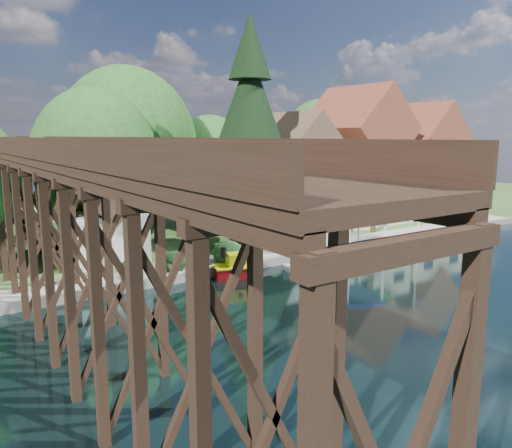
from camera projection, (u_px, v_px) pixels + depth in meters
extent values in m
plane|color=black|center=(361.00, 292.00, 30.28)|extent=(140.00, 140.00, 0.00)
cube|color=#314E1F|center=(147.00, 215.00, 57.92)|extent=(140.00, 52.00, 0.50)
cube|color=slate|center=(323.00, 253.00, 38.95)|extent=(60.00, 0.40, 0.62)
cube|color=gray|center=(330.00, 244.00, 41.08)|extent=(50.00, 2.60, 0.06)
cube|color=black|center=(274.00, 399.00, 10.30)|extent=(4.00, 0.36, 8.00)
cube|color=black|center=(201.00, 346.00, 12.91)|extent=(4.00, 0.36, 8.00)
cube|color=black|center=(152.00, 310.00, 15.51)|extent=(4.00, 0.36, 8.00)
cube|color=black|center=(118.00, 285.00, 18.12)|extent=(4.00, 0.36, 8.00)
cube|color=black|center=(92.00, 266.00, 20.72)|extent=(4.00, 0.36, 8.00)
cube|color=black|center=(72.00, 252.00, 23.33)|extent=(4.00, 0.36, 8.00)
cube|color=black|center=(56.00, 240.00, 25.93)|extent=(4.00, 0.36, 8.00)
cube|color=black|center=(43.00, 230.00, 28.54)|extent=(4.00, 0.36, 8.00)
cube|color=black|center=(32.00, 222.00, 31.14)|extent=(4.00, 0.36, 8.00)
cube|color=black|center=(23.00, 216.00, 33.75)|extent=(4.00, 0.36, 8.00)
cube|color=black|center=(15.00, 210.00, 36.35)|extent=(4.00, 0.36, 8.00)
cube|color=black|center=(8.00, 205.00, 38.96)|extent=(4.00, 0.36, 8.00)
cube|color=black|center=(2.00, 201.00, 41.56)|extent=(4.00, 0.36, 8.00)
cube|color=black|center=(14.00, 163.00, 23.93)|extent=(0.35, 44.00, 0.35)
cube|color=black|center=(87.00, 161.00, 25.87)|extent=(0.35, 44.00, 0.35)
cube|color=black|center=(52.00, 156.00, 24.84)|extent=(4.00, 44.00, 0.30)
cube|color=black|center=(6.00, 145.00, 23.64)|extent=(0.12, 44.00, 0.80)
cube|color=black|center=(91.00, 145.00, 25.85)|extent=(0.12, 44.00, 0.80)
cube|color=silver|center=(290.00, 207.00, 46.70)|extent=(7.50, 8.00, 4.50)
cube|color=#4F392A|center=(291.00, 154.00, 45.83)|extent=(7.64, 8.64, 7.64)
cube|color=black|center=(300.00, 212.00, 42.21)|extent=(1.35, 0.08, 1.00)
cube|color=black|center=(337.00, 208.00, 44.53)|extent=(1.35, 0.08, 1.00)
cube|color=beige|center=(355.00, 190.00, 51.91)|extent=(8.50, 8.50, 6.50)
cube|color=brown|center=(357.00, 128.00, 50.80)|extent=(8.65, 9.18, 8.65)
cube|color=black|center=(370.00, 192.00, 47.04)|extent=(1.53, 0.08, 1.00)
cube|color=black|center=(404.00, 189.00, 49.68)|extent=(1.53, 0.08, 1.00)
cube|color=beige|center=(415.00, 190.00, 56.57)|extent=(8.00, 8.00, 5.50)
cube|color=brown|center=(418.00, 140.00, 55.59)|extent=(8.15, 8.64, 8.15)
cube|color=black|center=(433.00, 192.00, 52.00)|extent=(1.44, 0.08, 1.00)
cube|color=black|center=(459.00, 190.00, 54.48)|extent=(1.44, 0.08, 1.00)
cube|color=silver|center=(104.00, 236.00, 35.60)|extent=(5.00, 5.00, 3.50)
cube|color=#4F392A|center=(102.00, 187.00, 34.98)|extent=(5.09, 5.40, 5.09)
cube|color=black|center=(95.00, 243.00, 32.73)|extent=(0.90, 0.08, 1.00)
cube|color=black|center=(136.00, 238.00, 34.28)|extent=(0.90, 0.08, 1.00)
cylinder|color=#382314|center=(99.00, 220.00, 39.73)|extent=(0.50, 0.50, 4.50)
ellipsoid|color=#1D4B1A|center=(95.00, 160.00, 38.90)|extent=(4.40, 4.40, 5.06)
cylinder|color=#382314|center=(129.00, 207.00, 45.16)|extent=(0.50, 0.50, 4.95)
ellipsoid|color=#1D4B1A|center=(127.00, 149.00, 44.25)|extent=(5.00, 5.00, 5.75)
cylinder|color=#382314|center=(211.00, 203.00, 51.04)|extent=(0.50, 0.50, 4.05)
ellipsoid|color=#1D4B1A|center=(210.00, 161.00, 50.29)|extent=(4.00, 4.00, 4.60)
cylinder|color=#382314|center=(321.00, 192.00, 59.30)|extent=(0.50, 0.50, 4.50)
ellipsoid|color=#1D4B1A|center=(322.00, 151.00, 58.47)|extent=(4.60, 4.60, 5.29)
cylinder|color=#382314|center=(393.00, 194.00, 60.55)|extent=(0.50, 0.50, 3.60)
ellipsoid|color=#1D4B1A|center=(394.00, 163.00, 59.88)|extent=(3.80, 3.80, 4.37)
ellipsoid|color=#163E18|center=(175.00, 259.00, 33.12)|extent=(1.98, 1.98, 1.53)
ellipsoid|color=#163E18|center=(200.00, 257.00, 34.50)|extent=(1.54, 1.54, 1.19)
ellipsoid|color=#163E18|center=(228.00, 251.00, 35.16)|extent=(2.20, 2.20, 1.70)
ellipsoid|color=#163E18|center=(130.00, 266.00, 31.64)|extent=(1.76, 1.76, 1.36)
ellipsoid|color=#163E18|center=(274.00, 245.00, 38.18)|extent=(1.54, 1.54, 1.19)
ellipsoid|color=#163E18|center=(302.00, 241.00, 39.31)|extent=(1.76, 1.76, 1.36)
cylinder|color=#382314|center=(250.00, 225.00, 40.64)|extent=(1.01, 1.01, 3.35)
cone|color=black|center=(250.00, 163.00, 39.75)|extent=(7.37, 7.37, 8.94)
cone|color=black|center=(250.00, 98.00, 38.87)|extent=(5.36, 5.36, 7.26)
cone|color=black|center=(250.00, 46.00, 38.18)|extent=(3.35, 3.35, 5.03)
cylinder|color=#382314|center=(374.00, 206.00, 45.98)|extent=(0.49, 0.49, 4.89)
ellipsoid|color=#1D4717|center=(375.00, 177.00, 45.51)|extent=(5.04, 5.04, 1.11)
cylinder|color=white|center=(420.00, 193.00, 47.19)|extent=(0.10, 0.10, 6.99)
cube|color=#AE0C0F|center=(426.00, 160.00, 46.91)|extent=(1.00, 0.13, 0.60)
cube|color=red|center=(236.00, 272.00, 33.43)|extent=(3.18, 2.32, 0.76)
cube|color=#FFF50D|center=(236.00, 266.00, 33.36)|extent=(3.30, 2.44, 0.10)
cube|color=#FFF50D|center=(239.00, 260.00, 33.34)|extent=(1.80, 1.55, 0.95)
cylinder|color=black|center=(223.00, 252.00, 32.94)|extent=(0.42, 0.42, 0.67)
cylinder|color=#A20C66|center=(241.00, 262.00, 32.78)|extent=(0.35, 0.18, 0.34)
cylinder|color=#A20C66|center=(236.00, 258.00, 33.90)|extent=(0.35, 0.18, 0.34)
cylinder|color=#A20C66|center=(250.00, 259.00, 33.55)|extent=(0.18, 0.35, 0.34)
imported|color=white|center=(307.00, 264.00, 35.42)|extent=(4.07, 3.52, 0.71)
imported|color=white|center=(354.00, 247.00, 38.79)|extent=(4.31, 2.81, 1.56)
cube|color=navy|center=(355.00, 218.00, 38.38)|extent=(4.95, 5.88, 0.19)
cylinder|color=white|center=(385.00, 240.00, 36.87)|extent=(0.19, 0.19, 2.81)
cylinder|color=white|center=(359.00, 230.00, 41.05)|extent=(0.19, 0.19, 2.81)
cylinder|color=white|center=(350.00, 242.00, 36.20)|extent=(0.19, 0.19, 2.81)
cylinder|color=white|center=(327.00, 231.00, 40.38)|extent=(0.19, 0.19, 2.81)
imported|color=yellow|center=(444.00, 235.00, 44.39)|extent=(2.96, 2.75, 1.27)
imported|color=silver|center=(482.00, 227.00, 49.90)|extent=(3.94, 3.40, 0.68)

